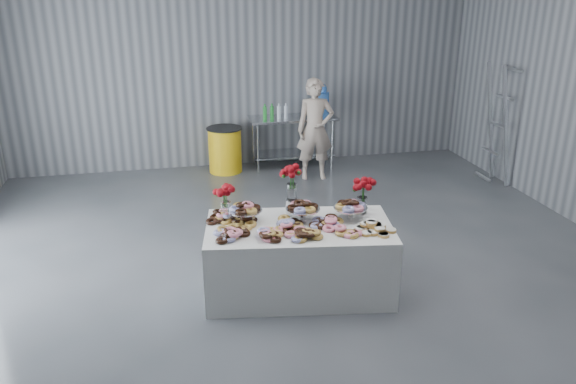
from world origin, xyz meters
name	(u,v)px	position (x,y,z in m)	size (l,w,h in m)	color
ground	(306,287)	(0.00, 0.00, 0.00)	(9.00, 9.00, 0.00)	#3A3D42
room_walls	(279,34)	(-0.27, 0.07, 2.64)	(8.04, 9.04, 4.02)	gray
display_table	(299,258)	(-0.09, -0.03, 0.38)	(1.90, 1.00, 0.75)	silver
prep_table	(293,133)	(0.78, 4.10, 0.62)	(1.50, 0.60, 0.90)	silver
donut_mounds	(300,224)	(-0.09, -0.08, 0.80)	(1.80, 0.80, 0.09)	gold
cake_stand_left	(245,209)	(-0.61, 0.20, 0.89)	(0.36, 0.36, 0.17)	silver
cake_stand_mid	(303,207)	(-0.02, 0.11, 0.89)	(0.36, 0.36, 0.17)	silver
cake_stand_right	(350,206)	(0.47, 0.03, 0.89)	(0.36, 0.36, 0.17)	silver
danish_pile	(375,225)	(0.63, -0.29, 0.81)	(0.48, 0.48, 0.11)	white
bouquet_left	(225,192)	(-0.79, 0.33, 1.05)	(0.26, 0.26, 0.42)	white
bouquet_right	(363,187)	(0.65, 0.16, 1.05)	(0.26, 0.26, 0.42)	white
bouquet_center	(292,179)	(-0.09, 0.32, 1.13)	(0.26, 0.26, 0.57)	silver
water_jug	(321,101)	(1.28, 4.10, 1.15)	(0.28, 0.28, 0.55)	#4487E9
drink_bottles	(275,111)	(0.46, 4.00, 1.04)	(0.54, 0.08, 0.27)	#268C33
person	(315,129)	(1.01, 3.45, 0.83)	(0.60, 0.40, 1.65)	#CC8C93
trash_barrel	(225,150)	(-0.40, 4.10, 0.39)	(0.60, 0.60, 0.77)	yellow
stepladder	(498,125)	(3.75, 2.59, 0.97)	(0.24, 0.49, 1.94)	silver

